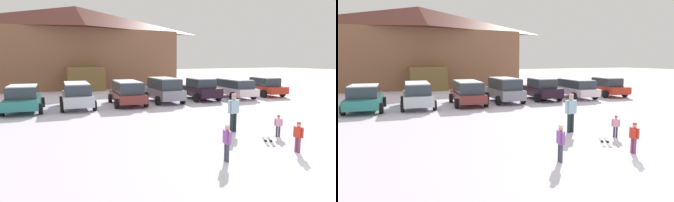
% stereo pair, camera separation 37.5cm
% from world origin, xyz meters
% --- Properties ---
extents(ground, '(160.00, 160.00, 0.00)m').
position_xyz_m(ground, '(0.00, 0.00, 0.00)').
color(ground, silver).
extents(ski_lodge, '(21.99, 9.70, 8.88)m').
position_xyz_m(ski_lodge, '(-1.73, 29.42, 4.50)').
color(ski_lodge, brown).
rests_on(ski_lodge, ground).
extents(parked_teal_hatchback, '(2.53, 4.78, 1.60)m').
position_xyz_m(parked_teal_hatchback, '(-7.19, 14.56, 0.81)').
color(parked_teal_hatchback, '#287B76').
rests_on(parked_teal_hatchback, ground).
extents(parked_silver_wagon, '(2.39, 4.69, 1.66)m').
position_xyz_m(parked_silver_wagon, '(-4.08, 14.42, 0.90)').
color(parked_silver_wagon, silver).
rests_on(parked_silver_wagon, ground).
extents(parked_maroon_van, '(2.51, 4.68, 1.66)m').
position_xyz_m(parked_maroon_van, '(-0.72, 14.36, 0.90)').
color(parked_maroon_van, maroon).
rests_on(parked_maroon_van, ground).
extents(parked_grey_wagon, '(2.26, 4.24, 1.80)m').
position_xyz_m(parked_grey_wagon, '(2.11, 14.49, 0.96)').
color(parked_grey_wagon, gray).
rests_on(parked_grey_wagon, ground).
extents(parked_black_sedan, '(2.35, 4.44, 1.69)m').
position_xyz_m(parked_black_sedan, '(5.29, 14.66, 0.85)').
color(parked_black_sedan, black).
rests_on(parked_black_sedan, ground).
extents(parked_white_suv, '(2.41, 4.68, 1.54)m').
position_xyz_m(parked_white_suv, '(8.35, 14.36, 0.84)').
color(parked_white_suv, white).
rests_on(parked_white_suv, ground).
extents(parked_red_sedan, '(2.50, 4.77, 1.60)m').
position_xyz_m(parked_red_sedan, '(11.71, 14.58, 0.81)').
color(parked_red_sedan, '#B52C19').
rests_on(parked_red_sedan, ground).
extents(skier_child_in_red_jacket, '(0.17, 0.39, 1.05)m').
position_xyz_m(skier_child_in_red_jacket, '(1.26, 1.64, 0.59)').
color(skier_child_in_red_jacket, '#7C3961').
rests_on(skier_child_in_red_jacket, ground).
extents(skier_child_in_pink_snowsuit, '(0.26, 0.24, 0.89)m').
position_xyz_m(skier_child_in_pink_snowsuit, '(2.24, 3.49, 0.50)').
color(skier_child_in_pink_snowsuit, '#3C3451').
rests_on(skier_child_in_pink_snowsuit, ground).
extents(skier_child_in_purple_jacket, '(0.22, 0.43, 1.16)m').
position_xyz_m(skier_child_in_purple_jacket, '(-1.47, 1.93, 0.66)').
color(skier_child_in_purple_jacket, '#393F50').
rests_on(skier_child_in_purple_jacket, ground).
extents(skier_adult_in_blue_parka, '(0.62, 0.28, 1.67)m').
position_xyz_m(skier_adult_in_blue_parka, '(1.09, 4.95, 0.94)').
color(skier_adult_in_blue_parka, '#1D2829').
rests_on(skier_adult_in_blue_parka, ground).
extents(pair_of_skis, '(1.00, 1.26, 0.08)m').
position_xyz_m(pair_of_skis, '(1.34, 3.09, 0.02)').
color(pair_of_skis, '#212C24').
rests_on(pair_of_skis, ground).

